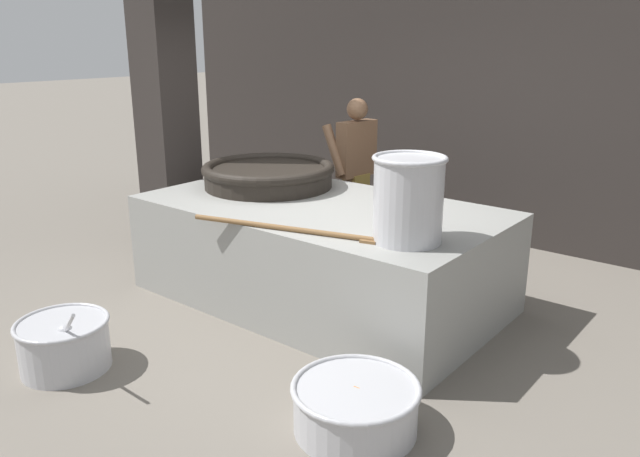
{
  "coord_description": "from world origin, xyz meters",
  "views": [
    {
      "loc": [
        3.29,
        -4.08,
        2.27
      ],
      "look_at": [
        0.0,
        0.0,
        0.66
      ],
      "focal_mm": 35.0,
      "sensor_mm": 36.0,
      "label": 1
    }
  ],
  "objects_px": {
    "stock_pot": "(408,198)",
    "prep_bowl_meat": "(356,405)",
    "prep_bowl_vegetables": "(64,342)",
    "giant_wok_near": "(268,174)",
    "cook": "(356,168)"
  },
  "relations": [
    {
      "from": "stock_pot",
      "to": "prep_bowl_meat",
      "type": "xyz_separation_m",
      "value": [
        0.29,
        -1.01,
        -1.03
      ]
    },
    {
      "from": "stock_pot",
      "to": "prep_bowl_vegetables",
      "type": "relative_size",
      "value": 0.75
    },
    {
      "from": "stock_pot",
      "to": "prep_bowl_meat",
      "type": "relative_size",
      "value": 0.78
    },
    {
      "from": "prep_bowl_vegetables",
      "to": "prep_bowl_meat",
      "type": "xyz_separation_m",
      "value": [
        2.04,
        0.7,
        -0.04
      ]
    },
    {
      "from": "giant_wok_near",
      "to": "cook",
      "type": "xyz_separation_m",
      "value": [
        0.17,
        1.21,
        -0.11
      ]
    },
    {
      "from": "giant_wok_near",
      "to": "stock_pot",
      "type": "distance_m",
      "value": 2.04
    },
    {
      "from": "giant_wok_near",
      "to": "stock_pot",
      "type": "bearing_deg",
      "value": -17.76
    },
    {
      "from": "stock_pot",
      "to": "prep_bowl_vegetables",
      "type": "height_order",
      "value": "stock_pot"
    },
    {
      "from": "giant_wok_near",
      "to": "prep_bowl_vegetables",
      "type": "relative_size",
      "value": 1.56
    },
    {
      "from": "stock_pot",
      "to": "giant_wok_near",
      "type": "bearing_deg",
      "value": 162.24
    },
    {
      "from": "prep_bowl_vegetables",
      "to": "prep_bowl_meat",
      "type": "relative_size",
      "value": 1.05
    },
    {
      "from": "cook",
      "to": "prep_bowl_vegetables",
      "type": "bearing_deg",
      "value": 96.83
    },
    {
      "from": "stock_pot",
      "to": "cook",
      "type": "distance_m",
      "value": 2.55
    },
    {
      "from": "giant_wok_near",
      "to": "prep_bowl_meat",
      "type": "height_order",
      "value": "giant_wok_near"
    },
    {
      "from": "giant_wok_near",
      "to": "cook",
      "type": "bearing_deg",
      "value": 81.78
    }
  ]
}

